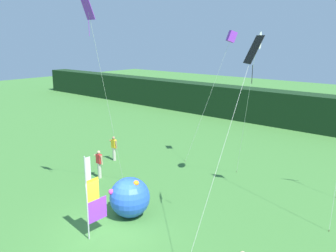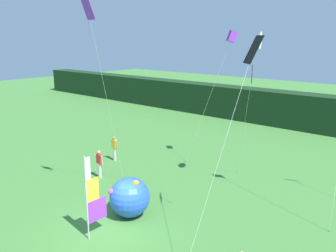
# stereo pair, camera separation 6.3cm
# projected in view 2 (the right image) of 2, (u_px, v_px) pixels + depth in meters

# --- Properties ---
(ground_plane) EXTENTS (120.00, 120.00, 0.00)m
(ground_plane) POSITION_uv_depth(u_px,v_px,m) (106.00, 230.00, 15.73)
(ground_plane) COLOR #3D7533
(distant_treeline) EXTENTS (80.00, 2.40, 3.29)m
(distant_treeline) POSITION_uv_depth(u_px,v_px,m) (307.00, 112.00, 32.71)
(distant_treeline) COLOR black
(distant_treeline) RESTS_ON ground
(banner_flag) EXTENTS (0.06, 1.03, 3.66)m
(banner_flag) POSITION_uv_depth(u_px,v_px,m) (93.00, 198.00, 14.87)
(banner_flag) COLOR #B7B7BC
(banner_flag) RESTS_ON ground
(person_near_banner) EXTENTS (0.55, 0.48, 1.72)m
(person_near_banner) POSITION_uv_depth(u_px,v_px,m) (100.00, 163.00, 21.44)
(person_near_banner) COLOR #B7B2A3
(person_near_banner) RESTS_ON ground
(person_far_left) EXTENTS (0.55, 0.48, 1.71)m
(person_far_left) POSITION_uv_depth(u_px,v_px,m) (114.00, 148.00, 24.52)
(person_far_left) COLOR #B7B2A3
(person_far_left) RESTS_ON ground
(inflatable_balloon) EXTENTS (1.95, 1.90, 1.92)m
(inflatable_balloon) POSITION_uv_depth(u_px,v_px,m) (130.00, 197.00, 16.80)
(inflatable_balloon) COLOR blue
(inflatable_balloon) RESTS_ON ground
(kite_purple_diamond_0) EXTENTS (1.71, 3.19, 9.89)m
(kite_purple_diamond_0) POSITION_uv_depth(u_px,v_px,m) (91.00, 23.00, 16.51)
(kite_purple_diamond_0) COLOR brown
(kite_purple_diamond_0) RESTS_ON ground
(kite_black_diamond_2) EXTENTS (0.92, 4.46, 8.31)m
(kite_black_diamond_2) POSITION_uv_depth(u_px,v_px,m) (251.00, 58.00, 13.11)
(kite_black_diamond_2) COLOR brown
(kite_black_diamond_2) RESTS_ON ground
(kite_white_delta_3) EXTENTS (2.31, 2.65, 8.54)m
(kite_white_delta_3) POSITION_uv_depth(u_px,v_px,m) (257.00, 41.00, 17.78)
(kite_white_delta_3) COLOR brown
(kite_white_delta_3) RESTS_ON ground
(kite_purple_box_5) EXTENTS (3.02, 1.37, 8.67)m
(kite_purple_box_5) POSITION_uv_depth(u_px,v_px,m) (232.00, 37.00, 21.53)
(kite_purple_box_5) COLOR brown
(kite_purple_box_5) RESTS_ON ground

